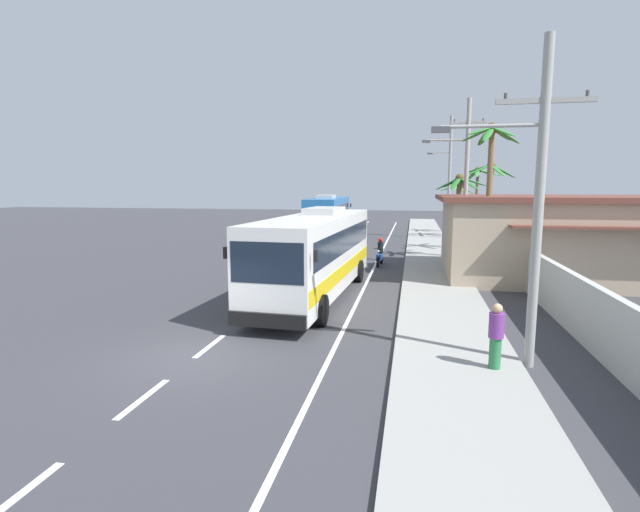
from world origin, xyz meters
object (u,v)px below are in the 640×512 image
object	(u,v)px
coach_bus_foreground	(316,251)
utility_pole_mid	(464,180)
motorcycle_beside_bus	(380,254)
pedestrian_near_kerb	(449,247)
utility_pole_far	(449,175)
palm_second	(477,183)
palm_farthest	(490,189)
palm_nearest	(459,200)
roadside_building	(608,238)
palm_third	(490,165)
pedestrian_midwalk	(496,335)
palm_fourth	(458,196)
coach_bus_far_lane	(329,216)
utility_pole_nearest	(535,196)

from	to	relation	value
coach_bus_foreground	utility_pole_mid	bearing A→B (deg)	51.93
motorcycle_beside_bus	pedestrian_near_kerb	bearing A→B (deg)	13.65
utility_pole_far	palm_second	world-z (taller)	utility_pole_far
palm_second	palm_farthest	distance (m)	8.89
palm_nearest	roadside_building	distance (m)	8.79
palm_third	coach_bus_foreground	bearing A→B (deg)	-147.25
utility_pole_mid	pedestrian_midwalk	bearing A→B (deg)	-92.36
utility_pole_far	palm_second	distance (m)	2.66
pedestrian_midwalk	palm_fourth	distance (m)	36.23
palm_second	palm_farthest	xyz separation A→B (m)	(-0.28, -8.87, -0.43)
coach_bus_foreground	roadside_building	size ratio (longest dim) A/B	0.73
coach_bus_foreground	roadside_building	bearing A→B (deg)	25.46
coach_bus_far_lane	roadside_building	distance (m)	23.04
motorcycle_beside_bus	palm_farthest	bearing A→B (deg)	45.15
pedestrian_midwalk	coach_bus_far_lane	bearing A→B (deg)	-130.08
coach_bus_foreground	pedestrian_near_kerb	xyz separation A→B (m)	(5.94, 9.35, -0.85)
coach_bus_far_lane	utility_pole_nearest	world-z (taller)	utility_pole_nearest
palm_third	palm_second	bearing A→B (deg)	84.55
utility_pole_mid	palm_second	bearing A→B (deg)	80.56
coach_bus_foreground	palm_farthest	world-z (taller)	palm_farthest
utility_pole_nearest	palm_third	world-z (taller)	utility_pole_nearest
coach_bus_foreground	motorcycle_beside_bus	bearing A→B (deg)	76.28
palm_nearest	palm_farthest	xyz separation A→B (m)	(2.27, 3.37, 0.68)
coach_bus_foreground	pedestrian_midwalk	xyz separation A→B (m)	(5.91, -7.31, -0.90)
pedestrian_near_kerb	utility_pole_far	bearing A→B (deg)	5.91
palm_second	utility_pole_far	bearing A→B (deg)	-162.12
utility_pole_nearest	palm_fourth	distance (m)	35.43
pedestrian_near_kerb	pedestrian_midwalk	xyz separation A→B (m)	(-0.03, -16.66, -0.05)
palm_third	palm_fourth	size ratio (longest dim) A/B	1.53
palm_fourth	palm_farthest	size ratio (longest dim) A/B	0.79
palm_farthest	roadside_building	world-z (taller)	palm_farthest
coach_bus_far_lane	palm_nearest	world-z (taller)	palm_nearest
utility_pole_nearest	palm_nearest	world-z (taller)	utility_pole_nearest
coach_bus_foreground	utility_pole_far	bearing A→B (deg)	73.92
motorcycle_beside_bus	palm_fourth	world-z (taller)	palm_fourth
pedestrian_near_kerb	pedestrian_midwalk	bearing A→B (deg)	-170.95
motorcycle_beside_bus	utility_pole_far	distance (m)	16.41
palm_fourth	pedestrian_near_kerb	bearing A→B (deg)	-96.03
pedestrian_midwalk	palm_third	distance (m)	12.92
pedestrian_near_kerb	utility_pole_mid	bearing A→B (deg)	-138.51
utility_pole_mid	palm_second	xyz separation A→B (m)	(2.63, 15.80, -0.11)
motorcycle_beside_bus	pedestrian_near_kerb	xyz separation A→B (m)	(3.89, 0.95, 0.39)
coach_bus_foreground	roadside_building	world-z (taller)	roadside_building
palm_second	pedestrian_midwalk	bearing A→B (deg)	-95.94
coach_bus_far_lane	palm_fourth	world-z (taller)	palm_fourth
palm_second	palm_third	distance (m)	19.56
pedestrian_near_kerb	palm_second	world-z (taller)	palm_second
coach_bus_foreground	pedestrian_near_kerb	distance (m)	11.11
pedestrian_near_kerb	palm_fourth	size ratio (longest dim) A/B	0.35
coach_bus_foreground	palm_farthest	size ratio (longest dim) A/B	1.91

